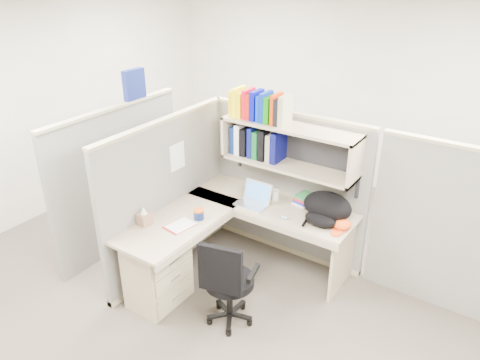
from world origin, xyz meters
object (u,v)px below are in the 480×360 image
Objects in this scene: laptop at (252,195)px; snack_canister at (199,214)px; desk at (189,255)px; backpack at (325,209)px; task_chair at (228,295)px.

snack_canister is (-0.28, -0.51, -0.06)m from laptop.
desk is 5.45× the size of laptop.
laptop is (0.26, 0.72, 0.41)m from desk.
snack_canister is at bearing 96.10° from desk.
backpack reaches higher than desk.
laptop reaches higher than task_chair.
desk is at bearing -133.95° from backpack.
backpack reaches higher than task_chair.
desk is at bearing -83.90° from snack_canister.
snack_canister is 0.11× the size of task_chair.
desk is 0.86m from laptop.
laptop is 1.06m from task_chair.
backpack is 1.20m from task_chair.
task_chair is at bearing -31.35° from snack_canister.
desk is 0.60m from task_chair.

